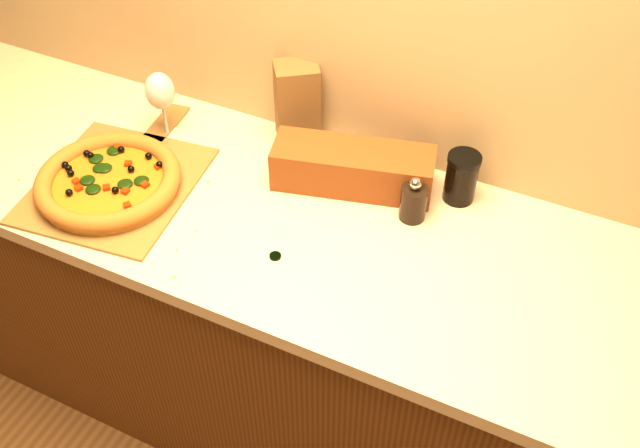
{
  "coord_description": "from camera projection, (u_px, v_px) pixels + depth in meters",
  "views": [
    {
      "loc": [
        0.56,
        0.31,
        2.12
      ],
      "look_at": [
        0.05,
        1.38,
        0.96
      ],
      "focal_mm": 40.0,
      "sensor_mm": 36.0,
      "label": 1
    }
  ],
  "objects": [
    {
      "name": "bottle_cap",
      "position": [
        275.0,
        256.0,
        1.66
      ],
      "size": [
        0.04,
        0.04,
        0.01
      ],
      "primitive_type": "cylinder",
      "rotation": [
        0.0,
        0.0,
        0.36
      ],
      "color": "black",
      "rests_on": "countertop"
    },
    {
      "name": "countertop",
      "position": [
        309.0,
        228.0,
        1.76
      ],
      "size": [
        2.84,
        0.68,
        0.04
      ],
      "primitive_type": "cube",
      "color": "beige",
      "rests_on": "cabinet"
    },
    {
      "name": "rolling_pin",
      "position": [
        349.0,
        165.0,
        1.86
      ],
      "size": [
        0.31,
        0.29,
        0.05
      ],
      "rotation": [
        0.0,
        0.0,
        0.76
      ],
      "color": "#572C0F",
      "rests_on": "countertop"
    },
    {
      "name": "bread_bag",
      "position": [
        353.0,
        168.0,
        1.81
      ],
      "size": [
        0.43,
        0.23,
        0.11
      ],
      "primitive_type": "cube",
      "rotation": [
        0.0,
        0.0,
        0.25
      ],
      "color": "brown",
      "rests_on": "countertop"
    },
    {
      "name": "wine_glass",
      "position": [
        160.0,
        93.0,
        1.9
      ],
      "size": [
        0.08,
        0.08,
        0.2
      ],
      "color": "silver",
      "rests_on": "countertop"
    },
    {
      "name": "pizza",
      "position": [
        109.0,
        181.0,
        1.8
      ],
      "size": [
        0.37,
        0.37,
        0.05
      ],
      "color": "#AF6C2B",
      "rests_on": "pizza_peel"
    },
    {
      "name": "pepper_grinder",
      "position": [
        413.0,
        202.0,
        1.72
      ],
      "size": [
        0.07,
        0.07,
        0.12
      ],
      "color": "black",
      "rests_on": "countertop"
    },
    {
      "name": "pizza_peel",
      "position": [
        119.0,
        181.0,
        1.85
      ],
      "size": [
        0.44,
        0.61,
        0.01
      ],
      "rotation": [
        0.0,
        0.0,
        0.12
      ],
      "color": "brown",
      "rests_on": "countertop"
    },
    {
      "name": "paper_bag",
      "position": [
        297.0,
        103.0,
        1.91
      ],
      "size": [
        0.15,
        0.14,
        0.23
      ],
      "primitive_type": "cube",
      "rotation": [
        0.0,
        0.0,
        0.62
      ],
      "color": "brown",
      "rests_on": "countertop"
    },
    {
      "name": "dark_jar",
      "position": [
        461.0,
        177.0,
        1.76
      ],
      "size": [
        0.08,
        0.08,
        0.13
      ],
      "color": "black",
      "rests_on": "countertop"
    },
    {
      "name": "cabinet",
      "position": [
        311.0,
        337.0,
        2.07
      ],
      "size": [
        2.8,
        0.65,
        0.86
      ],
      "primitive_type": "cube",
      "color": "#4B2510",
      "rests_on": "ground"
    }
  ]
}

